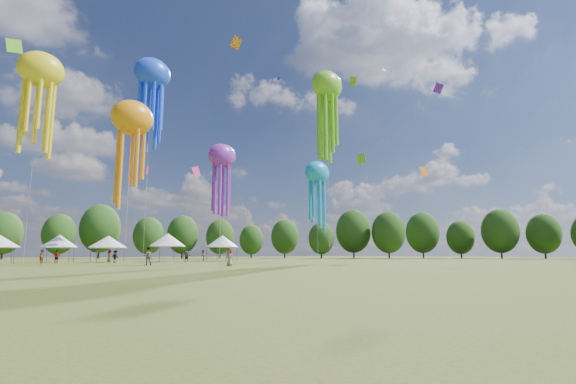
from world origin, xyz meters
TOP-DOWN VIEW (x-y plane):
  - ground at (0.00, 0.00)m, footprint 300.00×300.00m
  - spectator_near at (-5.75, 33.74)m, footprint 1.05×0.89m
  - spectators_far at (-0.01, 48.25)m, footprint 27.75×33.59m
  - festival_tents at (-2.08, 52.94)m, footprint 36.94×10.37m
  - show_kites at (6.22, 39.11)m, footprint 47.56×22.62m
  - small_kites at (-1.53, 41.86)m, footprint 77.56×61.62m
  - treeline at (-3.87, 62.51)m, footprint 201.57×95.24m

SIDE VIEW (x-z plane):
  - ground at x=0.00m, z-range 0.00..0.00m
  - spectators_far at x=-0.01m, z-range -0.06..1.80m
  - spectator_near at x=-5.75m, z-range 0.00..1.89m
  - festival_tents at x=-2.08m, z-range 0.92..5.24m
  - treeline at x=-3.87m, z-range -0.17..13.26m
  - show_kites at x=6.22m, z-range 4.82..37.37m
  - small_kites at x=-1.53m, z-range 4.51..51.07m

